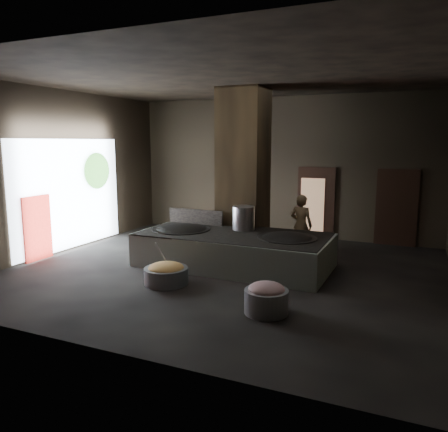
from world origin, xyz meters
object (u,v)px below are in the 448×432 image
at_px(wok_right, 287,241).
at_px(stock_pot, 244,218).
at_px(wok_left, 181,232).
at_px(cook, 301,225).
at_px(veg_basin, 166,276).
at_px(hearth_platform, 234,250).
at_px(meat_basin, 266,301).

height_order(wok_right, stock_pot, stock_pot).
distance_m(wok_left, cook, 3.23).
xyz_separation_m(wok_right, veg_basin, (-2.17, -1.92, -0.57)).
distance_m(wok_right, cook, 1.62).
height_order(stock_pot, cook, cook).
relative_size(stock_pot, veg_basin, 0.64).
xyz_separation_m(hearth_platform, wok_left, (-1.45, -0.05, 0.34)).
relative_size(hearth_platform, wok_left, 3.17).
bearing_deg(cook, wok_left, 38.31).
bearing_deg(stock_pot, wok_left, -158.20).
bearing_deg(veg_basin, hearth_platform, 66.31).
bearing_deg(wok_left, meat_basin, -38.73).
distance_m(cook, veg_basin, 4.17).
xyz_separation_m(cook, veg_basin, (-2.11, -3.54, -0.66)).
distance_m(hearth_platform, wok_right, 1.39).
bearing_deg(stock_pot, hearth_platform, -95.19).
bearing_deg(cook, hearth_platform, 58.57).
bearing_deg(hearth_platform, cook, 53.48).
relative_size(wok_right, stock_pot, 2.25).
relative_size(cook, meat_basin, 2.10).
relative_size(hearth_platform, veg_basin, 4.88).
height_order(wok_left, meat_basin, wok_left).
bearing_deg(wok_left, wok_right, 2.05).
bearing_deg(hearth_platform, veg_basin, -112.64).
relative_size(wok_right, cook, 0.82).
height_order(cook, meat_basin, cook).
xyz_separation_m(wok_left, veg_basin, (0.63, -1.82, -0.57)).
bearing_deg(wok_left, stock_pot, 21.80).
distance_m(wok_left, meat_basin, 4.09).
xyz_separation_m(stock_pot, meat_basin, (1.67, -3.14, -0.91)).
relative_size(wok_left, veg_basin, 1.54).
bearing_deg(cook, wok_right, 98.48).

